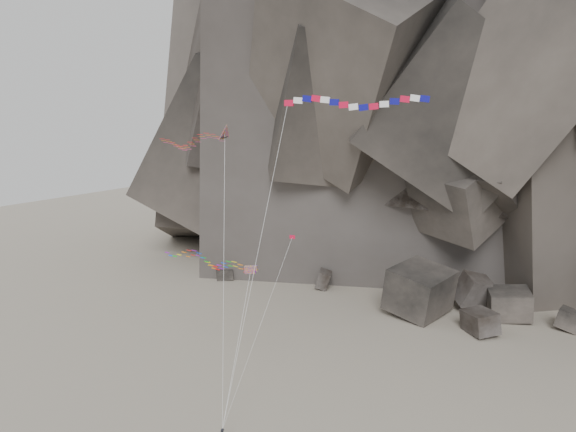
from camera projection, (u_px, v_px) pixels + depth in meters
The scene contains 7 objects.
ground at pixel (256, 415), 52.31m from camera, with size 260.00×260.00×0.00m, color gray.
headland at pixel (470, 33), 103.24m from camera, with size 110.00×70.00×84.00m, color #514842, non-canonical shape.
boulder_field at pixel (528, 313), 72.12m from camera, with size 73.03×14.78×7.97m.
delta_kite at pixel (188, 141), 52.66m from camera, with size 12.58×7.50×25.29m.
banner_kite at pixel (354, 104), 45.21m from camera, with size 13.22×10.95×27.67m.
parafoil_kite at pixel (203, 258), 56.98m from camera, with size 15.25×9.22×12.18m.
pennant_kite at pixel (277, 277), 49.98m from camera, with size 1.93×8.73×15.30m.
Camera 1 is at (27.49, -39.39, 28.00)m, focal length 35.00 mm.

